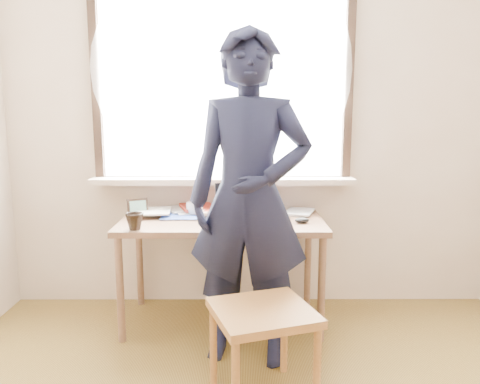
{
  "coord_description": "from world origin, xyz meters",
  "views": [
    {
      "loc": [
        -0.09,
        -1.37,
        1.42
      ],
      "look_at": [
        -0.08,
        0.95,
        1.01
      ],
      "focal_mm": 35.0,
      "sensor_mm": 36.0,
      "label": 1
    }
  ],
  "objects_px": {
    "mug_white": "(195,208)",
    "person": "(249,200)",
    "desk": "(222,230)",
    "work_chair": "(263,323)",
    "mug_dark": "(135,221)",
    "laptop": "(245,212)"
  },
  "relations": [
    {
      "from": "mug_white",
      "to": "person",
      "type": "xyz_separation_m",
      "value": [
        0.36,
        -0.59,
        0.17
      ]
    },
    {
      "from": "mug_white",
      "to": "person",
      "type": "height_order",
      "value": "person"
    },
    {
      "from": "desk",
      "to": "work_chair",
      "type": "bearing_deg",
      "value": -75.37
    },
    {
      "from": "mug_dark",
      "to": "person",
      "type": "relative_size",
      "value": 0.06
    },
    {
      "from": "laptop",
      "to": "mug_white",
      "type": "distance_m",
      "value": 0.38
    },
    {
      "from": "desk",
      "to": "laptop",
      "type": "xyz_separation_m",
      "value": [
        0.15,
        -0.03,
        0.13
      ]
    },
    {
      "from": "laptop",
      "to": "work_chair",
      "type": "xyz_separation_m",
      "value": [
        0.07,
        -0.84,
        -0.37
      ]
    },
    {
      "from": "laptop",
      "to": "mug_dark",
      "type": "distance_m",
      "value": 0.71
    },
    {
      "from": "laptop",
      "to": "work_chair",
      "type": "bearing_deg",
      "value": -84.98
    },
    {
      "from": "work_chair",
      "to": "mug_white",
      "type": "bearing_deg",
      "value": 112.7
    },
    {
      "from": "mug_dark",
      "to": "person",
      "type": "distance_m",
      "value": 0.73
    },
    {
      "from": "laptop",
      "to": "person",
      "type": "distance_m",
      "value": 0.45
    },
    {
      "from": "desk",
      "to": "mug_dark",
      "type": "height_order",
      "value": "mug_dark"
    },
    {
      "from": "desk",
      "to": "person",
      "type": "bearing_deg",
      "value": -69.6
    },
    {
      "from": "mug_white",
      "to": "work_chair",
      "type": "distance_m",
      "value": 1.14
    },
    {
      "from": "desk",
      "to": "mug_dark",
      "type": "bearing_deg",
      "value": -152.85
    },
    {
      "from": "desk",
      "to": "laptop",
      "type": "distance_m",
      "value": 0.2
    },
    {
      "from": "work_chair",
      "to": "person",
      "type": "height_order",
      "value": "person"
    },
    {
      "from": "desk",
      "to": "laptop",
      "type": "height_order",
      "value": "laptop"
    },
    {
      "from": "mug_dark",
      "to": "laptop",
      "type": "bearing_deg",
      "value": 19.19
    },
    {
      "from": "mug_dark",
      "to": "mug_white",
      "type": "bearing_deg",
      "value": 51.0
    },
    {
      "from": "mug_dark",
      "to": "person",
      "type": "bearing_deg",
      "value": -15.32
    }
  ]
}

